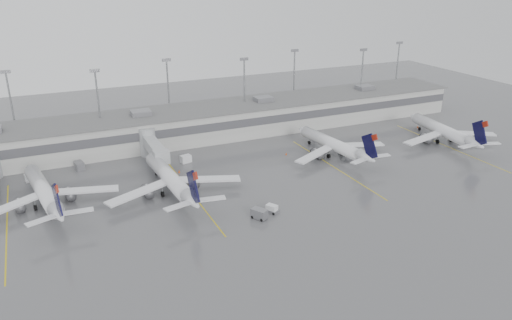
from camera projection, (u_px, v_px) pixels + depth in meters
name	position (u px, v px, depth m)	size (l,w,h in m)	color
ground	(324.00, 227.00, 90.48)	(260.00, 260.00, 0.00)	#4C4C4E
terminal	(214.00, 121.00, 138.19)	(152.00, 17.00, 9.45)	#A6A6A1
light_masts	(207.00, 89.00, 140.24)	(142.40, 8.00, 20.60)	gray
jet_bridge_right	(152.00, 146.00, 120.03)	(4.00, 17.20, 7.00)	#9C9EA1
stand_markings	(267.00, 179.00, 110.86)	(105.25, 40.00, 0.01)	gold
jet_far_left	(45.00, 192.00, 97.11)	(27.45, 30.99, 10.07)	white
jet_mid_left	(171.00, 179.00, 102.70)	(28.71, 32.24, 10.43)	white
jet_mid_right	(334.00, 145.00, 123.30)	(26.70, 30.07, 9.74)	white
jet_far_right	(444.00, 131.00, 133.08)	(27.75, 31.28, 10.14)	white
baggage_tug	(272.00, 210.00, 95.65)	(2.56, 2.90, 1.59)	silver
baggage_cart	(259.00, 214.00, 93.26)	(2.97, 3.41, 1.90)	slate
gse_uld_a	(31.00, 177.00, 109.69)	(2.36, 1.57, 1.67)	silver
gse_uld_b	(186.00, 159.00, 120.10)	(2.48, 1.66, 1.76)	silver
gse_uld_c	(319.00, 138.00, 134.54)	(2.64, 1.76, 1.87)	silver
gse_loader	(79.00, 166.00, 115.93)	(1.81, 2.89, 1.81)	slate
cone_a	(14.00, 205.00, 98.09)	(0.46, 0.46, 0.74)	#EC4604
cone_b	(179.00, 171.00, 114.25)	(0.44, 0.44, 0.70)	#EC4604
cone_c	(286.00, 154.00, 124.97)	(0.41, 0.41, 0.66)	#EC4604
cone_d	(418.00, 127.00, 145.95)	(0.41, 0.41, 0.65)	#EC4604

